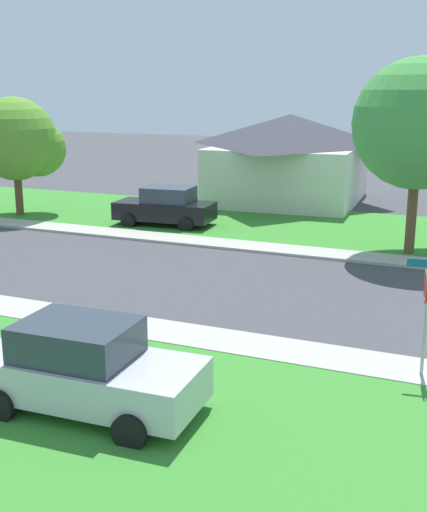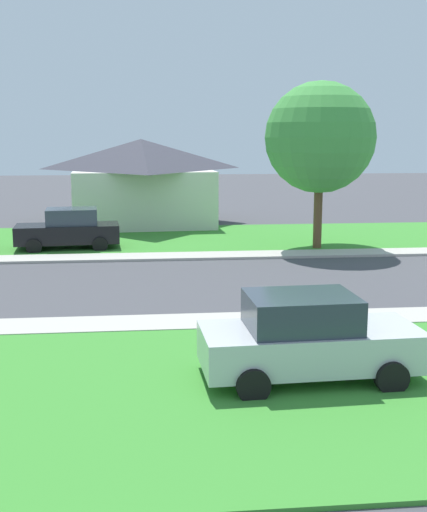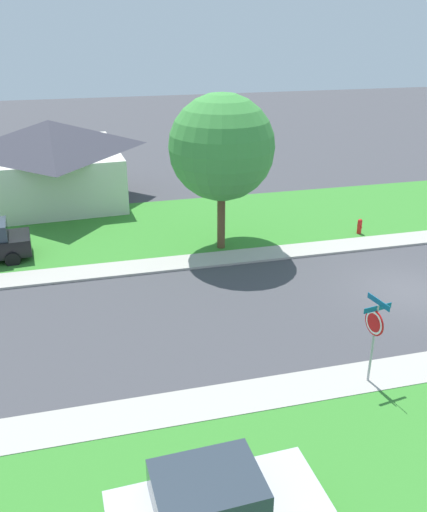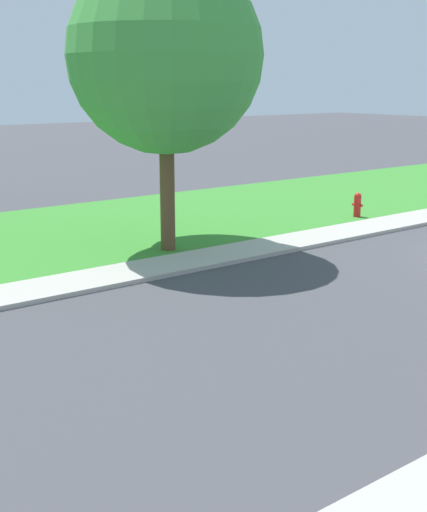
# 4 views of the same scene
# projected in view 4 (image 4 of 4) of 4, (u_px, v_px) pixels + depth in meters

# --- Properties ---
(tree_across_right) EXTENTS (4.94, 4.59, 7.01)m
(tree_across_right) POSITION_uv_depth(u_px,v_px,m) (165.00, 62.00, 16.45)
(tree_across_right) COLOR brown
(tree_across_right) RESTS_ON ground
(fire_hydrant) EXTENTS (0.38, 0.22, 0.83)m
(fire_hydrant) POSITION_uv_depth(u_px,v_px,m) (357.00, 205.00, 21.33)
(fire_hydrant) COLOR red
(fire_hydrant) RESTS_ON ground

